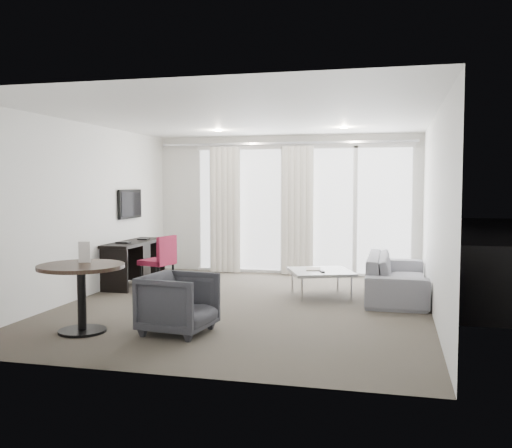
% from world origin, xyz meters
% --- Properties ---
extents(floor, '(5.00, 6.00, 0.00)m').
position_xyz_m(floor, '(0.00, 0.00, 0.00)').
color(floor, '#484138').
rests_on(floor, ground).
extents(ceiling, '(5.00, 6.00, 0.00)m').
position_xyz_m(ceiling, '(0.00, 0.00, 2.60)').
color(ceiling, white).
rests_on(ceiling, ground).
extents(wall_left, '(0.00, 6.00, 2.60)m').
position_xyz_m(wall_left, '(-2.50, 0.00, 1.30)').
color(wall_left, silver).
rests_on(wall_left, ground).
extents(wall_right, '(0.00, 6.00, 2.60)m').
position_xyz_m(wall_right, '(2.50, 0.00, 1.30)').
color(wall_right, silver).
rests_on(wall_right, ground).
extents(wall_front, '(5.00, 0.00, 2.60)m').
position_xyz_m(wall_front, '(0.00, -3.00, 1.30)').
color(wall_front, silver).
rests_on(wall_front, ground).
extents(window_panel, '(4.00, 0.02, 2.38)m').
position_xyz_m(window_panel, '(0.30, 2.98, 1.20)').
color(window_panel, white).
rests_on(window_panel, ground).
extents(window_frame, '(4.10, 0.06, 2.44)m').
position_xyz_m(window_frame, '(0.30, 2.97, 1.20)').
color(window_frame, white).
rests_on(window_frame, ground).
extents(curtain_left, '(0.60, 0.20, 2.38)m').
position_xyz_m(curtain_left, '(-1.15, 2.82, 1.20)').
color(curtain_left, silver).
rests_on(curtain_left, ground).
extents(curtain_right, '(0.60, 0.20, 2.38)m').
position_xyz_m(curtain_right, '(0.25, 2.82, 1.20)').
color(curtain_right, silver).
rests_on(curtain_right, ground).
extents(curtain_track, '(4.80, 0.04, 0.04)m').
position_xyz_m(curtain_track, '(0.00, 2.82, 2.45)').
color(curtain_track, '#B2B2B7').
rests_on(curtain_track, ceiling).
extents(downlight_a, '(0.12, 0.12, 0.02)m').
position_xyz_m(downlight_a, '(-0.90, 1.60, 2.59)').
color(downlight_a, '#FFE0B2').
rests_on(downlight_a, ceiling).
extents(downlight_b, '(0.12, 0.12, 0.02)m').
position_xyz_m(downlight_b, '(1.20, 1.60, 2.59)').
color(downlight_b, '#FFE0B2').
rests_on(downlight_b, ceiling).
extents(desk, '(0.49, 1.56, 0.73)m').
position_xyz_m(desk, '(-2.24, 1.15, 0.37)').
color(desk, black).
rests_on(desk, floor).
extents(tv, '(0.05, 0.80, 0.50)m').
position_xyz_m(tv, '(-2.46, 1.45, 1.35)').
color(tv, black).
rests_on(tv, wall_left).
extents(desk_chair, '(0.58, 0.56, 0.88)m').
position_xyz_m(desk_chair, '(-1.68, 0.79, 0.44)').
color(desk_chair, maroon).
rests_on(desk_chair, floor).
extents(round_table, '(1.26, 1.26, 0.78)m').
position_xyz_m(round_table, '(-1.45, -1.84, 0.39)').
color(round_table, black).
rests_on(round_table, floor).
extents(menu_card, '(0.13, 0.07, 0.25)m').
position_xyz_m(menu_card, '(-1.50, -1.69, 0.72)').
color(menu_card, white).
rests_on(menu_card, round_table).
extents(tub_armchair, '(0.84, 0.82, 0.68)m').
position_xyz_m(tub_armchair, '(-0.36, -1.62, 0.34)').
color(tub_armchair, '#2E2F35').
rests_on(tub_armchair, floor).
extents(coffee_table, '(1.14, 1.14, 0.40)m').
position_xyz_m(coffee_table, '(0.94, 0.87, 0.20)').
color(coffee_table, gray).
rests_on(coffee_table, floor).
extents(remote, '(0.10, 0.17, 0.02)m').
position_xyz_m(remote, '(0.98, 0.71, 0.36)').
color(remote, black).
rests_on(remote, coffee_table).
extents(magazine, '(0.25, 0.30, 0.02)m').
position_xyz_m(magazine, '(0.82, 0.91, 0.36)').
color(magazine, gray).
rests_on(magazine, coffee_table).
extents(sofa, '(0.86, 2.19, 0.64)m').
position_xyz_m(sofa, '(2.05, 1.12, 0.32)').
color(sofa, slate).
rests_on(sofa, floor).
extents(terrace_slab, '(5.60, 3.00, 0.12)m').
position_xyz_m(terrace_slab, '(0.30, 4.50, -0.06)').
color(terrace_slab, '#4D4D50').
rests_on(terrace_slab, ground).
extents(rattan_chair_a, '(0.61, 0.61, 0.87)m').
position_xyz_m(rattan_chair_a, '(1.25, 4.55, 0.44)').
color(rattan_chair_a, brown).
rests_on(rattan_chair_a, terrace_slab).
extents(rattan_chair_b, '(0.61, 0.61, 0.84)m').
position_xyz_m(rattan_chair_b, '(2.25, 5.11, 0.42)').
color(rattan_chair_b, brown).
rests_on(rattan_chair_b, terrace_slab).
extents(rattan_table, '(0.59, 0.59, 0.51)m').
position_xyz_m(rattan_table, '(1.00, 4.06, 0.25)').
color(rattan_table, brown).
rests_on(rattan_table, terrace_slab).
extents(balustrade, '(5.50, 0.06, 1.05)m').
position_xyz_m(balustrade, '(0.30, 5.95, 0.50)').
color(balustrade, '#B2B2B7').
rests_on(balustrade, terrace_slab).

